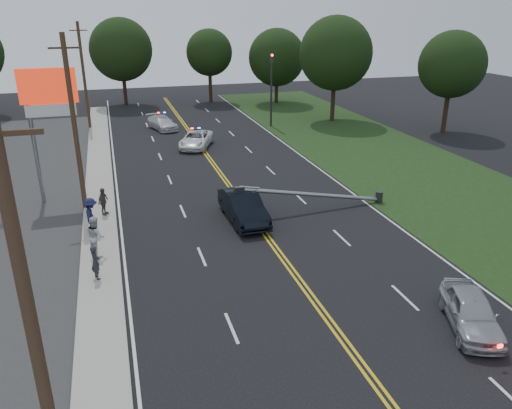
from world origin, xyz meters
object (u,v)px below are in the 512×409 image
object	(u,v)px
bystander_a	(95,262)
emergency_b	(162,123)
fallen_streetlight	(321,195)
utility_pole_near	(33,334)
emergency_a	(196,139)
utility_pole_mid	(74,125)
traffic_signal	(271,84)
bystander_d	(103,201)
pylon_sign	(50,103)
bystander_c	(91,216)
utility_pole_far	(84,76)
waiting_sedan	(471,311)
bystander_b	(96,236)
crashed_sedan	(243,207)

from	to	relation	value
bystander_a	emergency_b	bearing A→B (deg)	-32.35
fallen_streetlight	utility_pole_near	bearing A→B (deg)	-129.92
emergency_a	utility_pole_mid	bearing A→B (deg)	-103.45
traffic_signal	bystander_d	xyz separation A→B (m)	(-16.42, -19.49, -3.29)
pylon_sign	emergency_a	xyz separation A→B (m)	(10.13, 10.10, -5.32)
traffic_signal	bystander_a	world-z (taller)	traffic_signal
fallen_streetlight	bystander_a	xyz separation A→B (m)	(-12.70, -4.93, -0.02)
utility_pole_mid	bystander_c	bearing A→B (deg)	-82.92
fallen_streetlight	bystander_d	xyz separation A→B (m)	(-12.30, 2.51, -0.00)
pylon_sign	emergency_a	world-z (taller)	pylon_sign
utility_pole_mid	traffic_signal	bearing A→B (deg)	45.80
utility_pole_near	utility_pole_far	world-z (taller)	same
utility_pole_mid	utility_pole_far	size ratio (longest dim) A/B	1.00
utility_pole_far	bystander_d	world-z (taller)	utility_pole_far
utility_pole_near	bystander_d	xyz separation A→B (m)	(1.08, 18.51, -4.17)
pylon_sign	waiting_sedan	bearing A→B (deg)	-50.18
utility_pole_mid	emergency_b	distance (m)	21.28
bystander_d	fallen_streetlight	bearing A→B (deg)	-70.66
fallen_streetlight	utility_pole_mid	world-z (taller)	utility_pole_mid
pylon_sign	emergency_b	world-z (taller)	pylon_sign
utility_pole_near	bystander_d	distance (m)	19.00
emergency_b	bystander_d	xyz separation A→B (m)	(-5.74, -21.15, 0.27)
pylon_sign	fallen_streetlight	distance (m)	16.66
utility_pole_mid	bystander_b	xyz separation A→B (m)	(0.71, -6.59, -3.98)
emergency_b	bystander_d	size ratio (longest dim) A/B	2.78
utility_pole_near	bystander_c	distance (m)	16.57
traffic_signal	utility_pole_mid	bearing A→B (deg)	-134.20
utility_pole_near	bystander_b	distance (m)	14.01
utility_pole_near	waiting_sedan	distance (m)	15.18
waiting_sedan	bystander_b	xyz separation A→B (m)	(-13.38, 9.87, 0.42)
traffic_signal	fallen_streetlight	xyz separation A→B (m)	(-4.11, -22.00, -3.29)
utility_pole_far	bystander_c	world-z (taller)	utility_pole_far
fallen_streetlight	bystander_d	size ratio (longest dim) A/B	5.88
pylon_sign	traffic_signal	size ratio (longest dim) A/B	1.13
utility_pole_mid	fallen_streetlight	bearing A→B (deg)	-16.64
bystander_b	utility_pole_mid	bearing A→B (deg)	-11.67
bystander_b	bystander_d	bearing A→B (deg)	-22.03
utility_pole_far	bystander_a	bearing A→B (deg)	-88.73
crashed_sedan	emergency_a	xyz separation A→B (m)	(0.25, 16.41, -0.15)
emergency_b	bystander_d	world-z (taller)	bystander_d
fallen_streetlight	emergency_a	bearing A→B (deg)	105.79
crashed_sedan	traffic_signal	bearing A→B (deg)	66.36
pylon_sign	utility_pole_mid	distance (m)	2.55
pylon_sign	emergency_a	size ratio (longest dim) A/B	1.65
traffic_signal	bystander_b	bearing A→B (deg)	-124.34
fallen_streetlight	emergency_b	xyz separation A→B (m)	(-6.56, 23.66, -0.28)
waiting_sedan	bystander_c	distance (m)	18.50
crashed_sedan	bystander_c	xyz separation A→B (m)	(-8.09, 0.39, 0.26)
crashed_sedan	bystander_b	size ratio (longest dim) A/B	2.54
crashed_sedan	waiting_sedan	size ratio (longest dim) A/B	1.24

